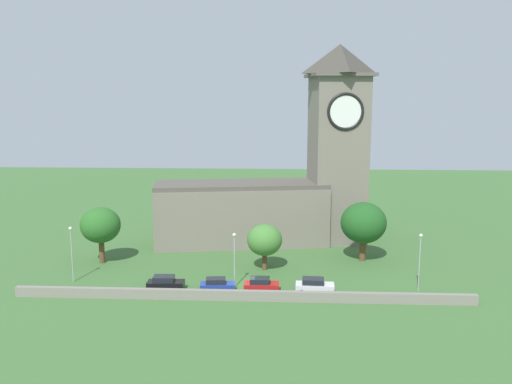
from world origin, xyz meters
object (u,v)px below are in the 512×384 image
Objects in this scene: car_black at (165,283)px; car_white at (314,286)px; car_blue at (217,285)px; tree_by_tower at (265,240)px; tree_riverside_east at (363,223)px; car_red at (261,285)px; streetlamp_west_mid at (234,251)px; streetlamp_central at (420,253)px; tree_churchyard at (101,225)px; streetlamp_west_end at (71,245)px; church at (286,180)px.

car_black is 18.39m from car_white.
car_black is 6.48m from car_blue.
tree_by_tower is 15.13m from tree_riverside_east.
tree_by_tower reaches higher than car_white.
tree_by_tower is at bearing 89.30° from car_red.
car_black is 9.39m from streetlamp_west_mid.
streetlamp_west_mid is (1.99, 1.79, 3.79)m from car_blue.
tree_churchyard is (-42.84, 9.39, 0.71)m from streetlamp_central.
streetlamp_west_end reaches higher than car_blue.
streetlamp_west_mid reaches higher than tree_by_tower.
streetlamp_central is (19.36, 1.29, 3.92)m from car_red.
tree_riverside_east is (26.18, 13.84, 4.69)m from car_black.
tree_riverside_east is (19.70, 14.06, 4.73)m from car_blue.
church is at bearing 98.14° from car_white.
streetlamp_west_end is 43.88m from streetlamp_central.
streetlamp_west_end reaches higher than streetlamp_west_mid.
church reaches higher than car_red.
streetlamp_central is at bearing -12.36° from tree_churchyard.
tree_churchyard is (-23.59, 1.98, 1.32)m from tree_by_tower.
streetlamp_west_mid is at bearing 170.99° from car_white.
church is at bearing 73.73° from streetlamp_west_mid.
tree_by_tower is (5.51, 9.00, 3.33)m from car_blue.
tree_churchyard is (-37.78, -3.08, -0.08)m from tree_riverside_east.
car_red is at bearing -176.18° from streetlamp_central.
tree_riverside_east is at bearing 19.65° from tree_by_tower.
tree_riverside_east is at bearing 16.24° from streetlamp_west_end.
car_blue is 0.63× the size of streetlamp_west_mid.
streetlamp_west_end is (-24.51, 2.46, 3.95)m from car_red.
car_red is 19.79m from streetlamp_central.
car_red reaches higher than car_blue.
streetlamp_west_end is at bearing -97.11° from tree_churchyard.
church is 7.73× the size of car_black.
car_red is 0.59× the size of streetlamp_central.
church is 4.86× the size of streetlamp_west_end.
car_black is at bearing -143.80° from tree_by_tower.
car_red is at bearing -97.41° from church.
streetlamp_central is 43.86m from tree_churchyard.
church is 16.55m from tree_by_tower.
streetlamp_central is at bearing 3.67° from car_blue.
streetlamp_central is at bearing -54.15° from church.
car_blue is at bearing -144.47° from tree_riverside_east.
streetlamp_west_mid is at bearing -106.27° from church.
car_white reaches higher than car_red.
car_white is 16.56m from tree_riverside_east.
tree_churchyard is at bearing 148.73° from car_blue.
streetlamp_west_mid is (-6.51, -22.30, -5.62)m from church.
streetlamp_west_end is 1.01× the size of streetlamp_central.
car_black is 0.57× the size of tree_churchyard.
tree_churchyard is at bearing 155.54° from car_red.
tree_riverside_east is 37.90m from tree_churchyard.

